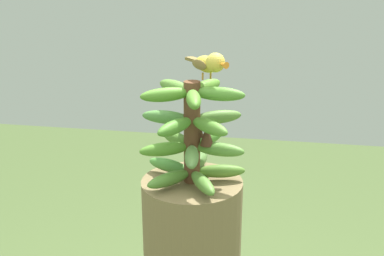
# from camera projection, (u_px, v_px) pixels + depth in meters

# --- Properties ---
(banana_bunch) EXTENTS (0.29, 0.29, 0.28)m
(banana_bunch) POSITION_uv_depth(u_px,v_px,m) (192.00, 133.00, 1.25)
(banana_bunch) COLOR brown
(banana_bunch) RESTS_ON banana_tree
(perched_bird) EXTENTS (0.13, 0.14, 0.07)m
(perched_bird) POSITION_uv_depth(u_px,v_px,m) (210.00, 63.00, 1.21)
(perched_bird) COLOR #C68933
(perched_bird) RESTS_ON banana_bunch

